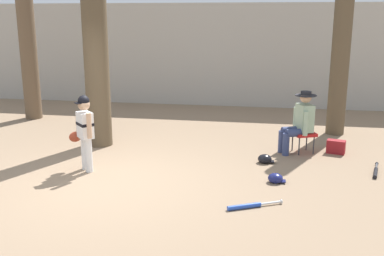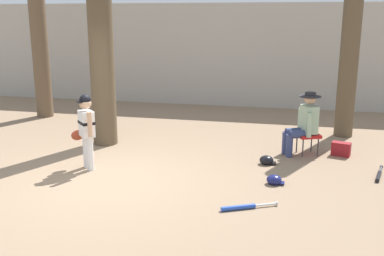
% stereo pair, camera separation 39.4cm
% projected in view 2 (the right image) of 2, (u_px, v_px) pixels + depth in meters
% --- Properties ---
extents(ground_plane, '(60.00, 60.00, 0.00)m').
position_uv_depth(ground_plane, '(104.00, 182.00, 7.16)').
color(ground_plane, '#897056').
extents(concrete_back_wall, '(18.00, 0.36, 2.94)m').
position_uv_depth(concrete_back_wall, '(196.00, 55.00, 13.26)').
color(concrete_back_wall, '#ADA89E').
rests_on(concrete_back_wall, ground).
extents(tree_behind_spectator, '(0.55, 0.55, 4.22)m').
position_uv_depth(tree_behind_spectator, '(350.00, 52.00, 9.52)').
color(tree_behind_spectator, brown).
rests_on(tree_behind_spectator, ground).
extents(young_ballplayer, '(0.56, 0.46, 1.31)m').
position_uv_depth(young_ballplayer, '(86.00, 127.00, 7.65)').
color(young_ballplayer, white).
rests_on(young_ballplayer, ground).
extents(folding_stool, '(0.52, 0.52, 0.41)m').
position_uv_depth(folding_stool, '(308.00, 136.00, 8.53)').
color(folding_stool, red).
rests_on(folding_stool, ground).
extents(seated_spectator, '(0.67, 0.54, 1.20)m').
position_uv_depth(seated_spectator, '(304.00, 122.00, 8.45)').
color(seated_spectator, navy).
rests_on(seated_spectator, ground).
extents(handbag_beside_stool, '(0.38, 0.26, 0.26)m').
position_uv_depth(handbag_beside_stool, '(341.00, 149.00, 8.50)').
color(handbag_beside_stool, maroon).
rests_on(handbag_beside_stool, ground).
extents(tree_far_left, '(0.60, 0.60, 6.48)m').
position_uv_depth(tree_far_left, '(36.00, 1.00, 11.19)').
color(tree_far_left, brown).
rests_on(tree_far_left, ground).
extents(bat_blue_youth, '(0.76, 0.43, 0.07)m').
position_uv_depth(bat_blue_youth, '(243.00, 207.00, 6.16)').
color(bat_blue_youth, '#2347AD').
rests_on(bat_blue_youth, ground).
extents(bat_black_composite, '(0.25, 0.76, 0.07)m').
position_uv_depth(bat_black_composite, '(379.00, 175.00, 7.39)').
color(bat_black_composite, black).
rests_on(bat_black_composite, ground).
extents(batting_helmet_navy, '(0.28, 0.22, 0.16)m').
position_uv_depth(batting_helmet_navy, '(274.00, 180.00, 7.07)').
color(batting_helmet_navy, navy).
rests_on(batting_helmet_navy, ground).
extents(batting_helmet_black, '(0.29, 0.23, 0.17)m').
position_uv_depth(batting_helmet_black, '(267.00, 160.00, 8.03)').
color(batting_helmet_black, black).
rests_on(batting_helmet_black, ground).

